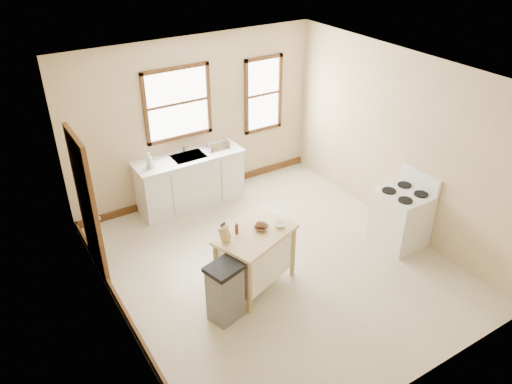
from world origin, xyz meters
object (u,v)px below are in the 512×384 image
at_px(pepper_grinder, 237,229).
at_px(gas_stove, 402,210).
at_px(trash_bin, 225,292).
at_px(dish_rack, 217,146).
at_px(soap_bottle_b, 151,163).
at_px(knife_block, 225,234).
at_px(bowl_b, 261,225).
at_px(kitchen_island, 256,259).
at_px(bowl_a, 261,228).
at_px(bowl_c, 280,225).
at_px(soap_bottle_a, 149,160).

distance_m(pepper_grinder, gas_stove, 2.67).
bearing_deg(trash_bin, dish_rack, 48.11).
bearing_deg(soap_bottle_b, knife_block, -108.67).
bearing_deg(soap_bottle_b, gas_stove, -63.33).
bearing_deg(bowl_b, kitchen_island, -146.65).
relative_size(bowl_a, bowl_c, 1.29).
xyz_separation_m(kitchen_island, bowl_c, (0.36, -0.04, 0.45)).
distance_m(soap_bottle_a, dish_rack, 1.24).
bearing_deg(bowl_a, kitchen_island, -163.31).
bearing_deg(dish_rack, gas_stove, -80.16).
bearing_deg(soap_bottle_b, pepper_grinder, -103.36).
height_order(pepper_grinder, bowl_b, pepper_grinder).
bearing_deg(dish_rack, soap_bottle_b, 162.46).
relative_size(dish_rack, pepper_grinder, 2.67).
relative_size(kitchen_island, trash_bin, 1.28).
bearing_deg(trash_bin, bowl_b, 12.86).
distance_m(knife_block, bowl_b, 0.57).
relative_size(trash_bin, gas_stove, 0.71).
bearing_deg(bowl_b, bowl_c, -31.71).
relative_size(kitchen_island, pepper_grinder, 6.98).
bearing_deg(kitchen_island, bowl_c, -25.72).
distance_m(dish_rack, bowl_a, 2.47).
height_order(kitchen_island, knife_block, knife_block).
xyz_separation_m(pepper_grinder, bowl_b, (0.36, -0.02, -0.06)).
bearing_deg(soap_bottle_a, kitchen_island, -93.97).
bearing_deg(bowl_a, bowl_c, -16.09).
relative_size(bowl_a, bowl_b, 1.33).
bearing_deg(trash_bin, knife_block, 44.13).
height_order(pepper_grinder, bowl_c, pepper_grinder).
height_order(trash_bin, gas_stove, gas_stove).
height_order(knife_block, bowl_c, knife_block).
height_order(bowl_c, gas_stove, gas_stove).
bearing_deg(knife_block, dish_rack, 21.05).
height_order(soap_bottle_a, gas_stove, soap_bottle_a).
relative_size(bowl_b, bowl_c, 0.98).
distance_m(soap_bottle_b, kitchen_island, 2.46).
bearing_deg(bowl_b, knife_block, -177.16).
bearing_deg(bowl_c, gas_stove, -7.80).
height_order(pepper_grinder, gas_stove, gas_stove).
xyz_separation_m(bowl_b, gas_stove, (2.25, -0.41, -0.30)).
relative_size(soap_bottle_a, bowl_a, 1.36).
distance_m(trash_bin, gas_stove, 3.05).
bearing_deg(pepper_grinder, trash_bin, -134.21).
relative_size(bowl_a, trash_bin, 0.23).
xyz_separation_m(bowl_a, bowl_c, (0.25, -0.07, -0.00)).
bearing_deg(soap_bottle_a, trash_bin, -109.26).
bearing_deg(bowl_a, soap_bottle_b, 104.98).
xyz_separation_m(soap_bottle_a, knife_block, (0.10, -2.30, -0.09)).
xyz_separation_m(bowl_a, trash_bin, (-0.76, -0.37, -0.47)).
xyz_separation_m(kitchen_island, bowl_a, (0.11, 0.03, 0.45)).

